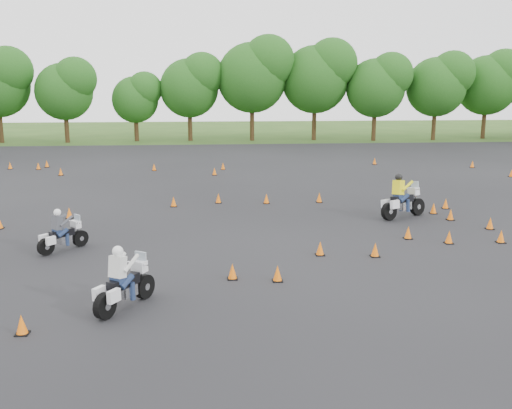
{
  "coord_description": "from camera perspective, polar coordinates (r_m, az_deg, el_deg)",
  "views": [
    {
      "loc": [
        -1.79,
        -16.88,
        5.68
      ],
      "look_at": [
        0.0,
        4.0,
        1.2
      ],
      "focal_mm": 40.0,
      "sensor_mm": 36.0,
      "label": 1
    }
  ],
  "objects": [
    {
      "name": "rider_yellow",
      "position": [
        25.1,
        14.66,
        0.84
      ],
      "size": [
        2.54,
        1.86,
        1.92
      ],
      "primitive_type": null,
      "rotation": [
        0.0,
        0.0,
        0.5
      ],
      "color": "yellow",
      "rests_on": "ground"
    },
    {
      "name": "treeline",
      "position": [
        52.18,
        -0.15,
        10.91
      ],
      "size": [
        86.85,
        32.24,
        10.77
      ],
      "color": "#1E4E16",
      "rests_on": "ground"
    },
    {
      "name": "ground",
      "position": [
        17.9,
        1.1,
        -6.44
      ],
      "size": [
        140.0,
        140.0,
        0.0
      ],
      "primitive_type": "plane",
      "color": "#2D5119",
      "rests_on": "ground"
    },
    {
      "name": "rider_grey",
      "position": [
        20.65,
        -18.79,
        -2.38
      ],
      "size": [
        1.75,
        1.85,
        1.5
      ],
      "primitive_type": null,
      "rotation": [
        0.0,
        0.0,
        0.83
      ],
      "color": "#404147",
      "rests_on": "ground"
    },
    {
      "name": "traffic_cones",
      "position": [
        22.68,
        -1.06,
        -1.84
      ],
      "size": [
        36.67,
        33.24,
        0.45
      ],
      "color": "orange",
      "rests_on": "asphalt_pad"
    },
    {
      "name": "rider_white",
      "position": [
        14.99,
        -12.99,
        -7.03
      ],
      "size": [
        1.74,
        2.23,
        1.7
      ],
      "primitive_type": null,
      "rotation": [
        0.0,
        0.0,
        1.01
      ],
      "color": "silver",
      "rests_on": "ground"
    },
    {
      "name": "asphalt_pad",
      "position": [
        23.64,
        -0.41,
        -1.82
      ],
      "size": [
        62.0,
        62.0,
        0.0
      ],
      "primitive_type": "plane",
      "color": "black",
      "rests_on": "ground"
    }
  ]
}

